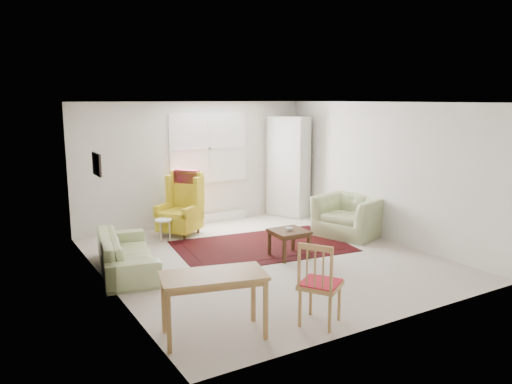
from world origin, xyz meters
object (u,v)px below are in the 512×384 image
armchair (350,212)px  desk (214,305)px  wingback_chair (179,204)px  stool (164,230)px  cabinet (288,167)px  coffee_table (289,243)px  sofa (126,246)px  desk_chair (320,282)px

armchair → desk: 4.65m
wingback_chair → desk: bearing=-53.6°
stool → cabinet: cabinet is taller
wingback_chair → coffee_table: 2.44m
stool → sofa: bearing=-129.9°
cabinet → armchair: bearing=-113.1°
sofa → armchair: 4.21m
cabinet → desk_chair: cabinet is taller
sofa → desk_chair: size_ratio=1.93×
wingback_chair → stool: 0.62m
coffee_table → desk: bearing=-140.3°
wingback_chair → desk: (-1.24, -4.07, -0.25)m
wingback_chair → stool: bearing=-96.7°
stool → desk_chair: size_ratio=0.41×
coffee_table → stool: (-1.43, 1.95, -0.03)m
stool → desk_chair: bearing=-85.3°
sofa → desk: (0.20, -2.59, -0.03)m
cabinet → desk_chair: size_ratio=2.19×
desk → desk_chair: 1.24m
wingback_chair → cabinet: (2.69, 0.29, 0.48)m
sofa → coffee_table: (2.47, -0.71, -0.16)m
wingback_chair → desk: wingback_chair is taller
sofa → stool: bearing=-29.4°
wingback_chair → desk: 4.26m
sofa → coffee_table: sofa is taller
cabinet → desk_chair: (-2.76, -4.70, -0.59)m
wingback_chair → desk_chair: bearing=-37.4°
wingback_chair → stool: size_ratio=2.99×
coffee_table → cabinet: cabinet is taller
sofa → stool: 1.64m
wingback_chair → armchair: bearing=22.0°
desk → desk_chair: desk_chair is taller
armchair → wingback_chair: (-2.75, 1.68, 0.16)m
coffee_table → cabinet: bearing=56.0°
armchair → stool: bearing=-134.0°
coffee_table → desk: desk is taller
sofa → cabinet: size_ratio=0.88×
coffee_table → desk_chair: 2.49m
wingback_chair → desk_chair: wingback_chair is taller
cabinet → desk: bearing=-156.9°
armchair → desk: (-4.00, -2.38, -0.09)m
stool → coffee_table: bearing=-53.9°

